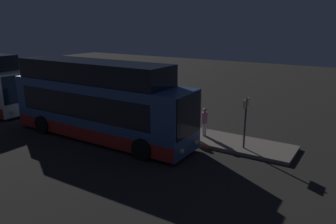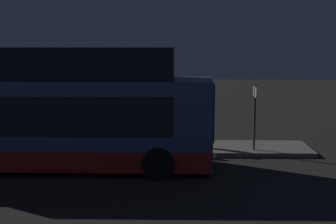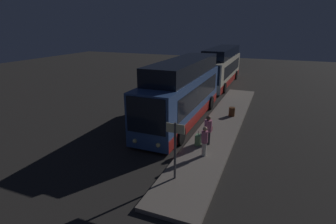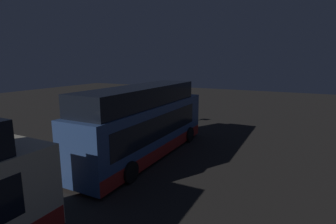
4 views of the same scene
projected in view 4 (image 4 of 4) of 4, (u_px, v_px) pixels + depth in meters
The scene contains 8 objects.
ground at pixel (144, 156), 15.91m from camera, with size 80.00×80.00×0.00m, color #2B2826.
platform at pixel (108, 148), 17.16m from camera, with size 20.00×2.44×0.19m.
bus_lead at pixel (145, 125), 15.58m from camera, with size 11.27×2.79×4.28m.
passenger_boarding at pixel (140, 122), 20.15m from camera, with size 0.62×0.45×1.66m.
passenger_waiting at pixel (148, 118), 21.47m from camera, with size 0.45×0.45×1.58m.
suitcase at pixel (147, 129), 20.34m from camera, with size 0.41×0.28×0.84m.
sign_post at pixel (168, 105), 23.23m from camera, with size 0.10×0.79×2.57m.
trash_bin at pixel (85, 148), 15.82m from camera, with size 0.44×0.44×0.65m.
Camera 4 is at (-12.76, -8.22, 5.69)m, focal length 28.00 mm.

